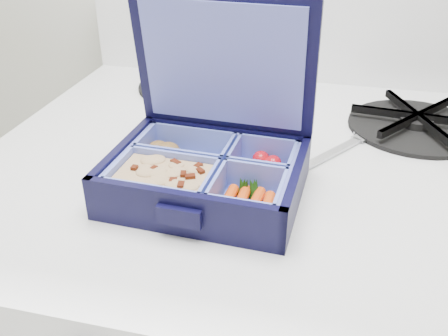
% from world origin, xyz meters
% --- Properties ---
extents(bento_box, '(0.21, 0.17, 0.05)m').
position_xyz_m(bento_box, '(-0.65, 1.52, 1.01)').
color(bento_box, black).
rests_on(bento_box, stove).
extents(burner_grate, '(0.21, 0.21, 0.03)m').
position_xyz_m(burner_grate, '(-0.41, 1.76, 1.00)').
color(burner_grate, black).
rests_on(burner_grate, stove).
extents(burner_grate_rear, '(0.19, 0.19, 0.02)m').
position_xyz_m(burner_grate_rear, '(-0.77, 1.84, 1.00)').
color(burner_grate_rear, black).
rests_on(burner_grate_rear, stove).
extents(fork, '(0.12, 0.16, 0.01)m').
position_xyz_m(fork, '(-0.53, 1.64, 0.99)').
color(fork, '#AEAFB3').
rests_on(fork, stove).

